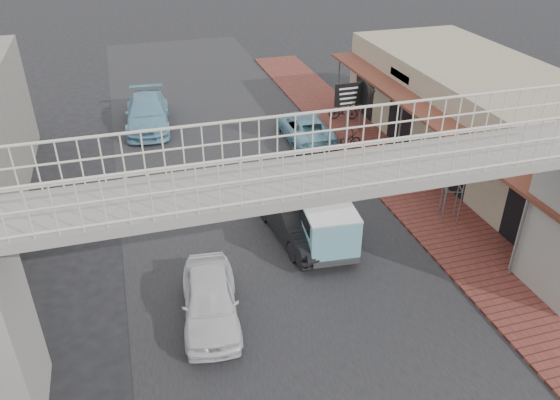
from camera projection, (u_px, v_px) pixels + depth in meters
ground at (277, 258)px, 18.37m from camera, size 120.00×120.00×0.00m
road_strip at (277, 258)px, 18.36m from camera, size 10.00×60.00×0.01m
sidewalk at (409, 188)px, 22.41m from camera, size 3.00×40.00×0.10m
shophouse_row at (497, 123)px, 23.34m from camera, size 7.20×18.00×4.00m
footbridge at (322, 247)px, 13.45m from camera, size 16.40×2.40×6.34m
white_hatchback at (210, 300)px, 15.53m from camera, size 2.03×4.06×1.33m
dark_sedan at (297, 218)px, 19.13m from camera, size 2.06×4.73×1.51m
angkot_curb at (305, 127)px, 26.54m from camera, size 2.20×4.53×1.24m
angkot_far at (147, 113)px, 27.78m from camera, size 2.53×5.36×1.51m
angkot_van at (323, 214)px, 18.59m from camera, size 2.00×3.86×1.83m
motorcycle_near at (344, 141)px, 25.23m from camera, size 1.80×0.85×0.91m
motorcycle_far at (343, 111)px, 28.58m from camera, size 1.58×0.93×0.92m
street_clock at (459, 156)px, 19.01m from camera, size 0.81×0.76×3.12m
arrow_sign at (366, 93)px, 24.13m from camera, size 1.97×1.25×3.41m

